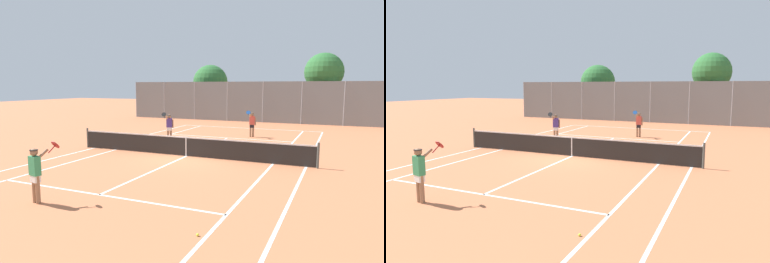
% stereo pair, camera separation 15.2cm
% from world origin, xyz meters
% --- Properties ---
extents(ground_plane, '(120.00, 120.00, 0.00)m').
position_xyz_m(ground_plane, '(0.00, 0.00, 0.00)').
color(ground_plane, '#C67047').
extents(court_line_markings, '(11.10, 23.90, 0.01)m').
position_xyz_m(court_line_markings, '(0.00, 0.00, 0.00)').
color(court_line_markings, white).
rests_on(court_line_markings, ground).
extents(tennis_net, '(12.00, 0.10, 1.07)m').
position_xyz_m(tennis_net, '(0.00, 0.00, 0.51)').
color(tennis_net, '#474C47').
rests_on(tennis_net, ground).
extents(player_near_side, '(0.78, 0.71, 1.77)m').
position_xyz_m(player_near_side, '(-1.18, -7.71, 0.93)').
color(player_near_side, '#936B4C').
rests_on(player_near_side, ground).
extents(player_far_left, '(0.47, 0.87, 1.77)m').
position_xyz_m(player_far_left, '(-2.97, 3.94, 0.93)').
color(player_far_left, '#936B4C').
rests_on(player_far_left, ground).
extents(player_far_right, '(0.52, 0.85, 1.77)m').
position_xyz_m(player_far_right, '(1.33, 7.43, 0.93)').
color(player_far_right, '#936B4C').
rests_on(player_far_right, ground).
extents(loose_tennis_ball_0, '(0.07, 0.07, 0.07)m').
position_xyz_m(loose_tennis_ball_0, '(3.94, -7.87, 0.03)').
color(loose_tennis_ball_0, '#D1DB33').
rests_on(loose_tennis_ball_0, ground).
extents(loose_tennis_ball_1, '(0.07, 0.07, 0.07)m').
position_xyz_m(loose_tennis_ball_1, '(-1.49, 2.17, 0.03)').
color(loose_tennis_ball_1, '#D1DB33').
rests_on(loose_tennis_ball_1, ground).
extents(back_fence, '(27.45, 0.08, 3.77)m').
position_xyz_m(back_fence, '(-0.00, 16.75, 1.88)').
color(back_fence, gray).
rests_on(back_fence, ground).
extents(tree_behind_left, '(3.72, 3.72, 5.58)m').
position_xyz_m(tree_behind_left, '(-6.41, 20.14, 3.62)').
color(tree_behind_left, brown).
rests_on(tree_behind_left, ground).
extents(tree_behind_right, '(3.45, 3.45, 6.33)m').
position_xyz_m(tree_behind_right, '(5.06, 18.82, 4.48)').
color(tree_behind_right, brown).
rests_on(tree_behind_right, ground).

